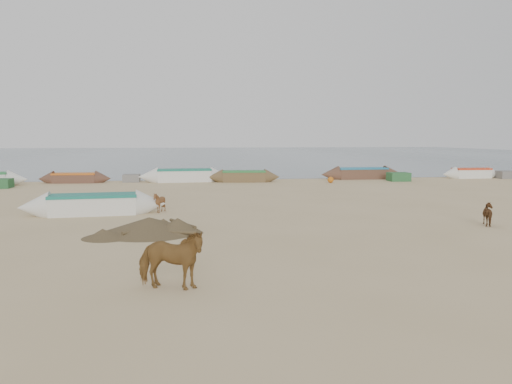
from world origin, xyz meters
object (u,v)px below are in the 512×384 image
calf_front (159,202)px  calf_right (491,214)px  near_canoe (94,204)px  cow_adult (170,260)px

calf_front → calf_right: bearing=42.5°
calf_front → near_canoe: size_ratio=0.15×
calf_front → calf_right: calf_front is taller
cow_adult → calf_front: size_ratio=1.75×
calf_right → cow_adult: bearing=112.9°
cow_adult → calf_front: (-0.86, 11.30, -0.21)m
cow_adult → calf_right: size_ratio=1.87×
cow_adult → calf_right: 13.18m
near_canoe → calf_right: bearing=-22.8°
cow_adult → near_canoe: size_ratio=0.26×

